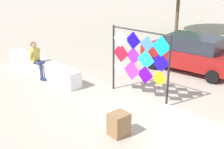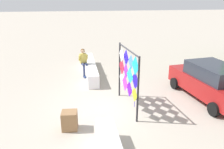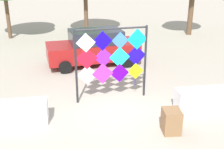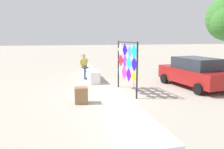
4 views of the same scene
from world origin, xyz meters
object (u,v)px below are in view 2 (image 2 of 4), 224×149
object	(u,v)px
cardboard_box_large	(70,120)
kite_display_rack	(128,73)
seated_vendor	(84,60)
parked_car	(211,81)

from	to	relation	value
cardboard_box_large	kite_display_rack	bearing A→B (deg)	118.74
seated_vendor	cardboard_box_large	size ratio (longest dim) A/B	2.36
seated_vendor	parked_car	world-z (taller)	parked_car
cardboard_box_large	seated_vendor	bearing A→B (deg)	172.22
parked_car	cardboard_box_large	distance (m)	6.09
kite_display_rack	cardboard_box_large	xyz separation A→B (m)	(1.22, -2.22, -1.11)
parked_car	cardboard_box_large	xyz separation A→B (m)	(1.43, -5.90, -0.46)
kite_display_rack	parked_car	xyz separation A→B (m)	(-0.21, 3.68, -0.65)
seated_vendor	cardboard_box_large	bearing A→B (deg)	-7.78
kite_display_rack	seated_vendor	size ratio (longest dim) A/B	1.58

